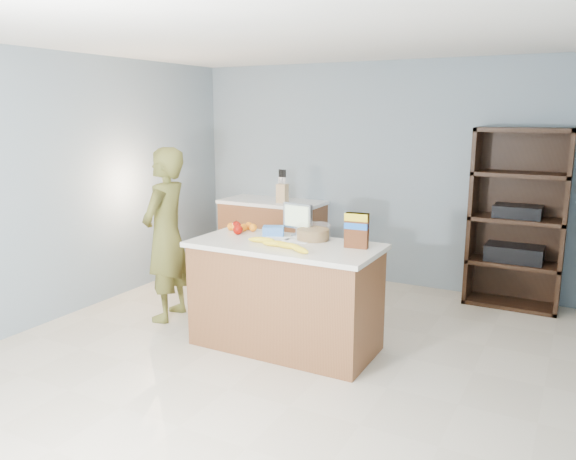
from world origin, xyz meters
The scene contains 15 objects.
floor centered at (0.00, 0.00, 0.00)m, with size 4.50×5.00×0.02m, color beige.
walls centered at (0.00, 0.00, 1.65)m, with size 4.52×5.02×2.51m.
counter_peninsula centered at (0.00, 0.30, 0.42)m, with size 1.56×0.76×0.90m.
back_cabinet centered at (-1.20, 2.20, 0.45)m, with size 1.24×0.62×0.90m.
shelving_unit centered at (1.55, 2.35, 0.86)m, with size 0.90×0.40×1.80m.
person centered at (-1.31, 0.38, 0.82)m, with size 0.60×0.39×1.64m, color brown.
knife_block centered at (-1.02, 2.11, 1.02)m, with size 0.12×0.10×0.31m.
envelopes centered at (-0.05, 0.41, 0.90)m, with size 0.42×0.15×0.00m.
bananas centered at (0.04, 0.15, 0.92)m, with size 0.65×0.28×0.05m.
apples centered at (-0.57, 0.46, 0.94)m, with size 0.19×0.21×0.09m.
oranges centered at (-0.56, 0.52, 0.94)m, with size 0.27×0.24×0.07m.
blue_carton centered at (-0.23, 0.51, 0.94)m, with size 0.18×0.12×0.08m, color blue.
salad_bowl centered at (0.14, 0.52, 0.96)m, with size 0.30×0.30×0.13m.
tv centered at (-0.04, 0.60, 1.06)m, with size 0.28×0.12×0.28m.
cereal_box centered at (0.57, 0.42, 1.06)m, with size 0.19×0.09×0.28m.
Camera 1 is at (2.12, -3.62, 1.96)m, focal length 35.00 mm.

